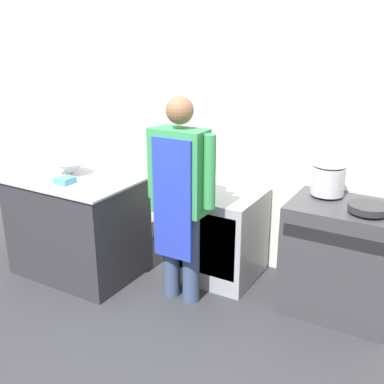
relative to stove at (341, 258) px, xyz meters
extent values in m
plane|color=#2D2D33|center=(-1.18, -1.36, -0.45)|extent=(14.00, 14.00, 0.00)
cube|color=silver|center=(-1.18, 0.39, 0.90)|extent=(8.00, 0.05, 2.70)
cube|color=#2D2D33|center=(-2.22, -0.56, 0.00)|extent=(1.08, 0.76, 0.89)
cube|color=#B2B5BC|center=(-2.22, -0.56, 0.45)|extent=(1.13, 0.79, 0.02)
cube|color=#38383D|center=(0.00, 0.00, 0.00)|extent=(0.82, 0.64, 0.89)
cube|color=#B2B5BC|center=(0.00, -0.30, 0.28)|extent=(0.76, 0.03, 0.10)
cube|color=#B2B5BC|center=(0.00, 0.30, 0.45)|extent=(0.82, 0.03, 0.02)
cube|color=#93999E|center=(-1.03, 0.02, -0.05)|extent=(0.63, 0.66, 0.79)
cube|color=silver|center=(-1.03, -0.31, -0.01)|extent=(0.54, 0.02, 0.56)
cylinder|color=#38476B|center=(-1.26, -0.49, -0.06)|extent=(0.14, 0.14, 0.77)
cylinder|color=#38476B|center=(-1.07, -0.49, -0.06)|extent=(0.14, 0.14, 0.77)
cube|color=#338C4C|center=(-1.16, -0.49, 0.66)|extent=(0.42, 0.22, 0.66)
cube|color=#2338B2|center=(-1.16, -0.62, 0.46)|extent=(0.33, 0.02, 0.96)
cylinder|color=#338C4C|center=(-1.42, -0.49, 0.69)|extent=(0.09, 0.09, 0.56)
cylinder|color=#338C4C|center=(-0.91, -0.49, 0.69)|extent=(0.09, 0.09, 0.56)
sphere|color=brown|center=(-1.16, -0.49, 1.12)|extent=(0.21, 0.21, 0.21)
cone|color=#B2B5BC|center=(-2.30, -0.50, 0.52)|extent=(0.30, 0.30, 0.12)
cube|color=teal|center=(-2.16, -0.73, 0.49)|extent=(0.14, 0.14, 0.06)
cylinder|color=#B2B5BC|center=(-0.19, 0.11, 0.57)|extent=(0.26, 0.26, 0.22)
ellipsoid|color=#B2B5BC|center=(-0.19, 0.11, 0.70)|extent=(0.25, 0.25, 0.04)
cylinder|color=#262628|center=(0.16, -0.11, 0.49)|extent=(0.29, 0.29, 0.05)
camera|label=1|loc=(0.56, -3.30, 1.63)|focal=42.00mm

